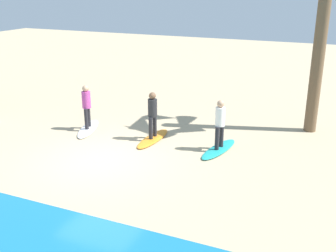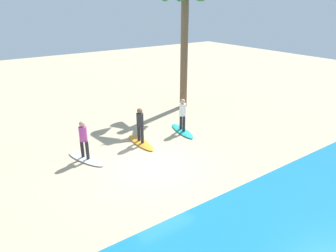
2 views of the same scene
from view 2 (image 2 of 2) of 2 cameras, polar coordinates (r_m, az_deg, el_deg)
The scene contains 8 objects.
ground_plane at distance 12.47m, azimuth -2.61°, elevation -7.55°, with size 60.00×60.00×0.00m, color tan.
surfboard_teal at distance 15.68m, azimuth 2.64°, elevation -0.90°, with size 2.10×0.56×0.09m, color teal.
surfer_teal at distance 15.32m, azimuth 2.70°, elevation 2.52°, with size 0.32×0.45×1.64m.
surfboard_orange at distance 14.45m, azimuth -5.04°, elevation -3.05°, with size 2.10×0.56×0.09m, color orange.
surfer_orange at distance 14.06m, azimuth -5.18°, elevation 0.61°, with size 0.32×0.46×1.64m.
surfboard_white at distance 13.41m, azimuth -14.93°, elevation -5.85°, with size 2.10×0.56×0.09m, color white.
surfer_white at distance 12.99m, azimuth -15.36°, elevation -1.97°, with size 0.32×0.44×1.64m.
palm_tree at distance 18.57m, azimuth 3.18°, elevation 21.68°, with size 2.88×3.03×7.53m.
Camera 2 is at (5.77, 9.18, 6.15)m, focal length 33.01 mm.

